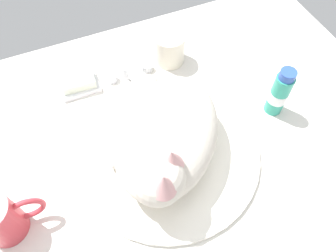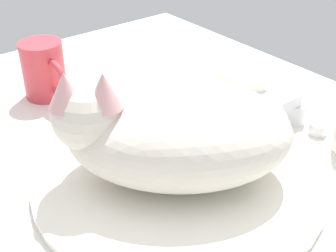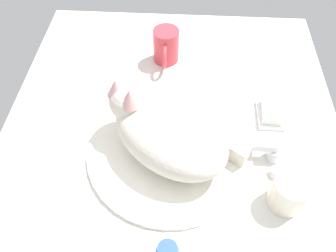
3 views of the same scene
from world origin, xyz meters
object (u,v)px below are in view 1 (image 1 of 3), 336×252
faucet (131,72)px  cat (165,139)px  soap_bar (78,81)px  rinse_cup (170,48)px  toothpaste_bottle (279,93)px  coffee_mug (0,219)px

faucet → cat: (-0.92, -23.32, 5.44)cm
soap_bar → cat: bearing=-66.0°
faucet → rinse_cup: size_ratio=1.56×
rinse_cup → soap_bar: bearing=-180.0°
cat → toothpaste_bottle: 27.48cm
faucet → cat: size_ratio=0.34×
soap_bar → toothpaste_bottle: bearing=-31.2°
rinse_cup → soap_bar: rinse_cup is taller
faucet → toothpaste_bottle: toothpaste_bottle is taller
toothpaste_bottle → soap_bar: bearing=148.8°
soap_bar → toothpaste_bottle: (38.62, -23.41, 3.48)cm
coffee_mug → rinse_cup: 51.13cm
rinse_cup → toothpaste_bottle: 28.10cm
coffee_mug → rinse_cup: bearing=32.5°
toothpaste_bottle → faucet: bearing=141.1°
cat → soap_bar: cat is taller
rinse_cup → faucet: bearing=-169.3°
cat → toothpaste_bottle: bearing=4.1°
cat → rinse_cup: size_ratio=4.60×
faucet → rinse_cup: (11.00, 2.07, 1.59)cm
cat → toothpaste_bottle: size_ratio=2.86×
coffee_mug → toothpaste_bottle: (58.54, 4.02, 0.83)cm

